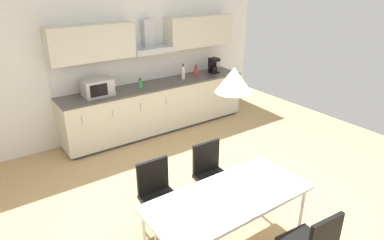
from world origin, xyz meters
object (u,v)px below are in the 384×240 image
object	(u,v)px
bottle_green	(141,84)
chair_far_right	(210,170)
coffee_maker	(213,65)
bottle_red	(196,71)
dining_table	(228,200)
bottle_white	(183,72)
microwave	(97,87)
chair_far_left	(157,190)
pendant_lamp	(234,80)

from	to	relation	value
bottle_green	chair_far_right	xyz separation A→B (m)	(-0.30, -2.41, -0.45)
coffee_maker	bottle_green	world-z (taller)	coffee_maker
bottle_red	chair_far_right	distance (m)	2.97
dining_table	bottle_red	bearing A→B (deg)	59.08
dining_table	chair_far_right	size ratio (longest dim) A/B	1.94
bottle_white	chair_far_right	size ratio (longest dim) A/B	0.34
microwave	bottle_green	size ratio (longest dim) A/B	2.61
bottle_red	bottle_green	xyz separation A→B (m)	(-1.26, -0.07, -0.02)
microwave	bottle_green	bearing A→B (deg)	-3.67
coffee_maker	chair_far_right	distance (m)	3.23
chair_far_right	chair_far_left	bearing A→B (deg)	-180.00
chair_far_left	bottle_green	bearing A→B (deg)	66.20
bottle_red	chair_far_left	xyz separation A→B (m)	(-2.32, -2.48, -0.47)
dining_table	pendant_lamp	world-z (taller)	pendant_lamp
microwave	bottle_red	distance (m)	2.02
microwave	bottle_white	xyz separation A→B (m)	(1.70, -0.01, -0.01)
bottle_white	chair_far_left	world-z (taller)	bottle_white
bottle_red	chair_far_left	size ratio (longest dim) A/B	0.26
microwave	bottle_green	world-z (taller)	microwave
coffee_maker	pendant_lamp	size ratio (longest dim) A/B	0.94
chair_far_right	bottle_green	bearing A→B (deg)	82.79
coffee_maker	bottle_red	bearing A→B (deg)	-179.75
bottle_white	chair_far_left	size ratio (longest dim) A/B	0.34
microwave	pendant_lamp	bearing A→B (deg)	-88.64
bottle_green	dining_table	size ratio (longest dim) A/B	0.11
dining_table	chair_far_right	bearing A→B (deg)	63.41
bottle_red	pendant_lamp	world-z (taller)	pendant_lamp
pendant_lamp	microwave	bearing A→B (deg)	91.36
bottle_white	chair_far_right	world-z (taller)	bottle_white
chair_far_left	pendant_lamp	size ratio (longest dim) A/B	2.72
microwave	chair_far_left	world-z (taller)	microwave
bottle_red	chair_far_left	bearing A→B (deg)	-133.06
microwave	bottle_red	bearing A→B (deg)	0.69
dining_table	chair_far_left	size ratio (longest dim) A/B	1.94
microwave	chair_far_right	world-z (taller)	microwave
dining_table	chair_far_left	distance (m)	0.87
chair_far_left	chair_far_right	size ratio (longest dim) A/B	1.00
chair_far_right	pendant_lamp	bearing A→B (deg)	-116.59
chair_far_right	microwave	bearing A→B (deg)	100.56
bottle_green	chair_far_left	size ratio (longest dim) A/B	0.21
bottle_red	dining_table	world-z (taller)	bottle_red
dining_table	chair_far_right	distance (m)	0.87
dining_table	chair_far_left	xyz separation A→B (m)	(-0.38, 0.76, -0.17)
coffee_maker	pendant_lamp	xyz separation A→B (m)	(-2.38, -3.25, 0.89)
pendant_lamp	bottle_white	bearing A→B (deg)	63.22
bottle_red	pendant_lamp	size ratio (longest dim) A/B	0.70
chair_far_left	bottle_red	bearing A→B (deg)	46.94
coffee_maker	bottle_white	bearing A→B (deg)	-177.24
bottle_green	chair_far_right	world-z (taller)	bottle_green
bottle_green	pendant_lamp	world-z (taller)	pendant_lamp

